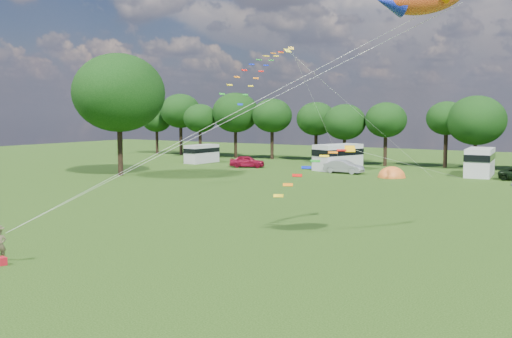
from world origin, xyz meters
The scene contains 14 objects.
ground_plane centered at (0.00, 0.00, 0.00)m, with size 180.00×180.00×0.00m, color black.
tree_line centered at (5.30, 54.99, 6.35)m, with size 102.98×10.98×10.27m.
big_tree centered at (-30.00, 28.00, 9.02)m, with size 10.00×10.00×13.28m.
car_a centered at (-23.23, 43.19, 0.75)m, with size 1.77×4.49×1.50m, color maroon.
car_b centered at (-10.06, 43.07, 0.74)m, with size 1.57×4.21×1.49m, color gray.
campervan_a centered at (-32.04, 45.33, 1.34)m, with size 2.54×5.22×2.49m.
campervan_b centered at (-12.21, 46.28, 1.66)m, with size 4.60×6.84×3.09m.
campervan_c centered at (3.62, 48.30, 1.63)m, with size 3.12×6.37×3.03m.
tent_orange centered at (-4.06, 41.92, 0.02)m, with size 2.98×3.26×2.33m.
kite_flyer centered at (-8.46, -1.11, 0.76)m, with size 0.55×0.36×1.52m, color brown.
kite_bag centered at (-7.74, -1.55, 0.18)m, with size 0.50×0.34×0.36m, color #AD121E.
streamer_kite_a centered at (-12.54, 30.68, 11.33)m, with size 3.29×5.51×5.74m.
streamer_kite_b centered at (-8.57, 22.47, 10.83)m, with size 4.16×4.63×3.77m.
streamer_kite_c centered at (1.14, 13.53, 3.98)m, with size 3.22×4.91×2.81m.
Camera 1 is at (15.57, -17.00, 6.95)m, focal length 40.00 mm.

